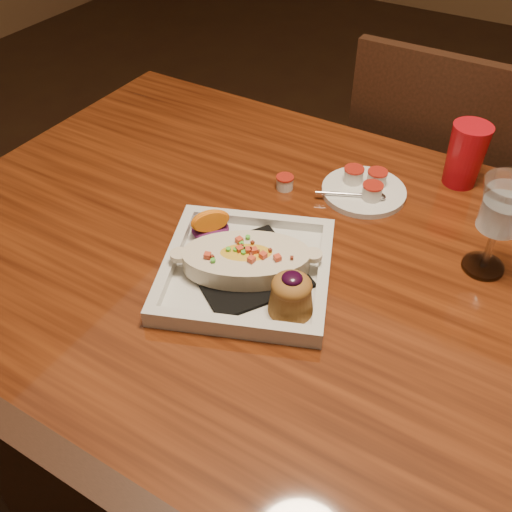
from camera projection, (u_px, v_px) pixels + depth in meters
The scene contains 8 objects.
floor at pixel (309, 490), 1.43m from camera, with size 7.00×7.00×0.00m, color black.
table at pixel (332, 315), 0.99m from camera, with size 1.50×0.90×0.75m.
chair_far at pixel (430, 198), 1.49m from camera, with size 0.42×0.42×0.93m.
plate at pixel (250, 267), 0.90m from camera, with size 0.34×0.34×0.08m.
goblet at pixel (503, 211), 0.86m from camera, with size 0.08×0.08×0.17m.
saucer at pixel (364, 189), 1.08m from camera, with size 0.16×0.16×0.11m.
creamer_loose at pixel (285, 182), 1.09m from camera, with size 0.03×0.03×0.03m.
red_tumbler at pixel (466, 155), 1.08m from camera, with size 0.07×0.07×0.12m, color #B60D17.
Camera 1 is at (0.23, -0.64, 1.39)m, focal length 40.00 mm.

